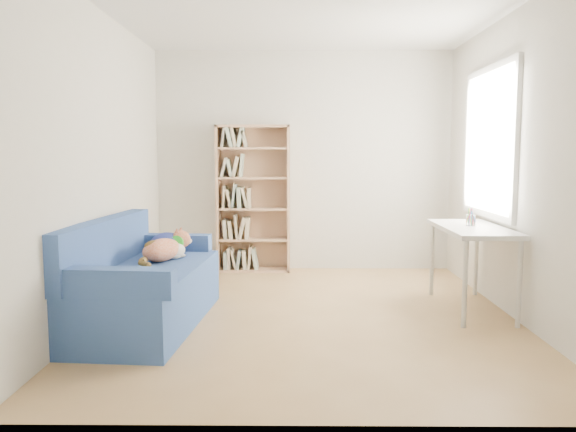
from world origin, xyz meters
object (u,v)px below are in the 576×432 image
object	(u,v)px
sofa	(142,284)
bookshelf	(253,205)
desk	(472,235)
pen_cup	(471,219)

from	to	relation	value
sofa	bookshelf	world-z (taller)	bookshelf
desk	pen_cup	distance (m)	0.15
bookshelf	pen_cup	size ratio (longest dim) A/B	10.65
sofa	bookshelf	bearing A→B (deg)	74.61
bookshelf	desk	bearing A→B (deg)	-39.01
desk	pen_cup	bearing A→B (deg)	88.24
bookshelf	sofa	bearing A→B (deg)	-109.78
bookshelf	desk	world-z (taller)	bookshelf
pen_cup	desk	bearing A→B (deg)	-91.76
sofa	pen_cup	size ratio (longest dim) A/B	11.22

